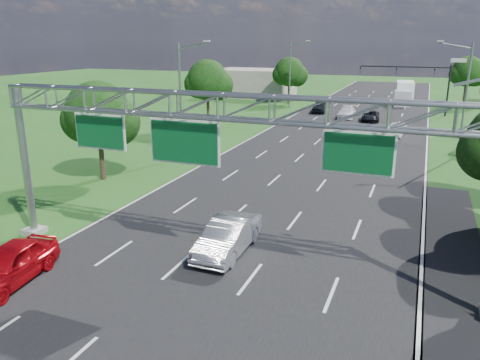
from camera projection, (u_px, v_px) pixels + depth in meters
The scene contains 20 objects.
ground at pixel (309, 171), 37.83m from camera, with size 220.00×220.00×0.00m, color #205218.
road at pixel (309, 171), 37.83m from camera, with size 18.00×180.00×0.02m, color black.
road_flare at pixel (455, 288), 19.98m from camera, with size 3.00×30.00×0.02m, color black.
sign_gantry at pixel (223, 121), 19.68m from camera, with size 23.50×1.00×9.56m.
traffic_signal at pixel (422, 78), 64.92m from camera, with size 12.21×0.24×7.00m.
streetlight_l_near at pixel (182, 96), 40.19m from camera, with size 2.97×0.22×10.16m.
streetlight_l_far at pixel (291, 72), 71.39m from camera, with size 2.97×0.22×10.16m.
streetlight_r_mid at pixel (464, 94), 41.18m from camera, with size 2.97×0.22×10.16m.
tree_verge_la at pixel (99, 117), 34.25m from camera, with size 5.76×4.80×7.40m.
tree_verge_lb at pixel (208, 82), 55.26m from camera, with size 5.76×4.80×8.06m.
tree_verge_lc at pixel (290, 73), 76.62m from camera, with size 5.76×4.80×7.62m.
tree_verge_re at pixel (468, 73), 74.22m from camera, with size 5.76×4.80×7.84m.
building_left at pixel (254, 83), 87.62m from camera, with size 14.00×10.00×5.00m, color gray.
red_coupe at pixel (9, 265), 20.18m from camera, with size 2.03×5.05×1.72m, color #AE080F.
silver_sedan at pixel (228, 236), 23.12m from camera, with size 1.81×5.20×1.71m, color #9C9FA7.
car_queue_a at pixel (347, 112), 63.51m from camera, with size 2.12×5.21×1.51m, color silver.
car_queue_b at pixel (371, 116), 61.21m from camera, with size 2.19×4.74×1.32m, color black.
car_queue_c at pixel (320, 107), 68.28m from camera, with size 1.93×4.81×1.64m, color black.
car_queue_d at pixel (397, 130), 51.64m from camera, with size 1.43×4.11×1.35m, color silver.
box_truck at pixel (404, 93), 77.82m from camera, with size 3.24×9.55×3.55m.
Camera 1 is at (8.18, -5.95, 10.15)m, focal length 35.00 mm.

